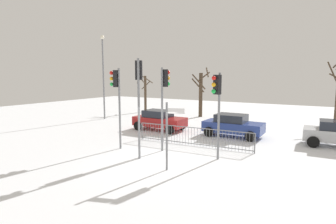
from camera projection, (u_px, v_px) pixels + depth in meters
name	position (u px, v px, depth m)	size (l,w,h in m)	color
ground_plane	(161.00, 162.00, 12.72)	(60.00, 60.00, 0.00)	white
traffic_light_rear_right	(217.00, 97.00, 12.61)	(0.37, 0.55, 4.12)	slate
traffic_light_mid_left	(164.00, 90.00, 14.24)	(0.37, 0.55, 4.40)	slate
traffic_light_rear_left	(139.00, 86.00, 12.88)	(0.42, 0.52, 4.79)	slate
traffic_light_mid_right	(117.00, 90.00, 14.64)	(0.54, 0.38, 4.37)	slate
direction_sign_post	(168.00, 133.00, 11.38)	(0.75, 0.31, 2.89)	slate
pedestrian_guard_railing	(193.00, 136.00, 15.55)	(6.91, 0.52, 1.07)	slate
car_red_trailing	(159.00, 120.00, 20.03)	(3.82, 1.96, 1.47)	maroon
car_blue_mid	(233.00, 125.00, 17.92)	(3.80, 1.92, 1.47)	navy
street_lamp	(103.00, 69.00, 24.74)	(0.36, 0.36, 7.57)	slate
bare_tree_centre	(201.00, 93.00, 26.29)	(1.50, 1.56, 4.74)	#473828
bare_tree_right	(145.00, 91.00, 30.02)	(2.03, 1.70, 4.64)	#473828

